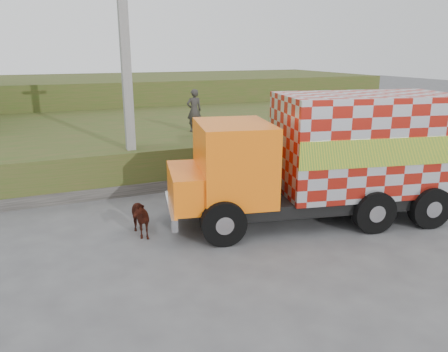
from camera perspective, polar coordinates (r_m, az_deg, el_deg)
name	(u,v)px	position (r m, az deg, el deg)	size (l,w,h in m)	color
ground	(204,234)	(12.06, -2.65, -7.54)	(120.00, 120.00, 0.00)	#474749
embankment	(131,140)	(21.13, -12.08, 4.61)	(40.00, 12.00, 1.50)	#334D19
embankment_far	(97,99)	(32.78, -16.23, 9.64)	(40.00, 12.00, 3.00)	#334D19
retaining_strip	(106,192)	(15.41, -15.12, -1.97)	(16.00, 0.50, 0.40)	#595651
utility_pole	(127,74)	(15.26, -12.61, 12.89)	(1.20, 0.30, 8.00)	gray
cargo_truck	(328,157)	(12.91, 13.38, 2.45)	(8.54, 4.18, 3.65)	black
cow	(137,217)	(11.99, -11.33, -5.23)	(0.58, 1.26, 1.07)	#321A0C
pedestrian	(194,110)	(18.62, -3.92, 8.54)	(0.65, 0.43, 1.78)	#33302D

